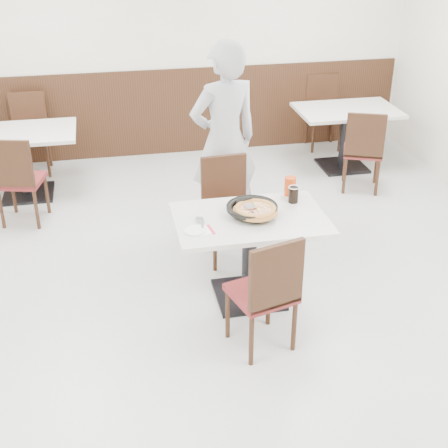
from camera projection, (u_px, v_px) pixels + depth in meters
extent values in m
plane|color=#A7A6A2|center=(232.00, 298.00, 5.24)|extent=(7.00, 7.00, 0.00)
cube|color=white|center=(173.00, 44.00, 7.63)|extent=(6.00, 0.04, 2.80)
cube|color=black|center=(176.00, 112.00, 8.01)|extent=(5.90, 0.03, 1.10)
cylinder|color=black|center=(252.00, 213.00, 4.96)|extent=(0.13, 0.13, 0.04)
cylinder|color=black|center=(252.00, 211.00, 4.93)|extent=(0.34, 0.34, 0.01)
cylinder|color=#BA7F3A|center=(255.00, 211.00, 4.89)|extent=(0.36, 0.36, 0.02)
cube|color=silver|center=(250.00, 206.00, 4.89)|extent=(0.09, 0.10, 0.00)
cube|color=white|center=(201.00, 230.00, 4.72)|extent=(0.18, 0.18, 0.00)
cylinder|color=white|center=(195.00, 231.00, 4.71)|extent=(0.17, 0.17, 0.01)
cube|color=silver|center=(203.00, 223.00, 4.80)|extent=(0.05, 0.16, 0.00)
cylinder|color=black|center=(293.00, 195.00, 5.14)|extent=(0.08, 0.08, 0.13)
cylinder|color=#C5380C|center=(290.00, 186.00, 5.26)|extent=(0.10, 0.10, 0.16)
imported|color=#A7A6AC|center=(224.00, 141.00, 5.87)|extent=(0.79, 0.63, 1.91)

